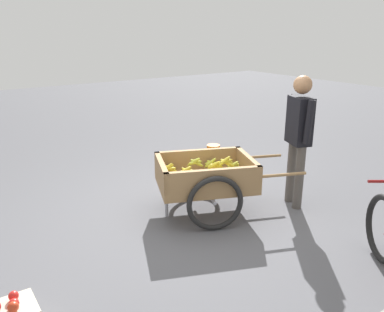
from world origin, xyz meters
TOP-DOWN VIEW (x-y plane):
  - ground_plane at (0.00, 0.00)m, footprint 24.00×24.00m
  - fruit_cart at (-0.30, 0.04)m, footprint 1.81×1.33m
  - vendor_person at (-1.36, 0.47)m, footprint 0.31×0.52m
  - plastic_bucket at (-1.67, -1.61)m, footprint 0.23×0.23m

SIDE VIEW (x-z plane):
  - ground_plane at x=0.00m, z-range 0.00..0.00m
  - plastic_bucket at x=-1.67m, z-range 0.00..0.23m
  - fruit_cart at x=-0.30m, z-range 0.08..0.80m
  - vendor_person at x=-1.36m, z-range 0.16..1.78m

